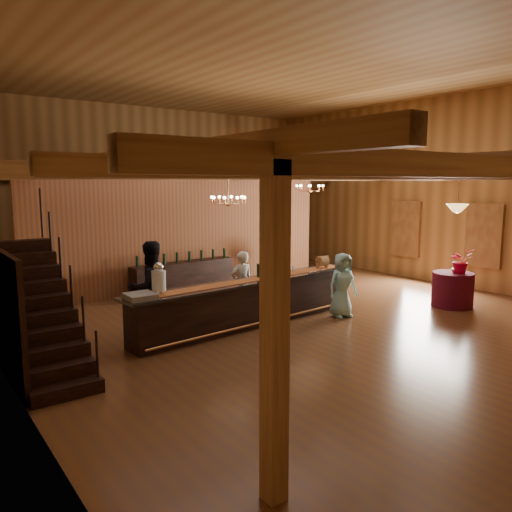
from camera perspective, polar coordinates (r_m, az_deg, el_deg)
floor at (r=11.88m, az=2.70°, el=-6.25°), size 14.00×14.00×0.00m
ceiling at (r=11.77m, az=2.90°, el=20.64°), size 14.00×14.00×0.00m
wall_back at (r=17.51m, az=-11.88°, el=7.39°), size 12.00×0.10×5.50m
wall_right at (r=15.97m, az=19.92°, el=6.99°), size 0.10×14.00×5.50m
beam_grid at (r=11.90m, az=1.25°, el=9.54°), size 11.90×13.90×0.39m
support_posts at (r=11.20m, az=4.36°, el=1.18°), size 9.20×10.20×3.20m
partition_wall at (r=14.22m, az=-7.74°, el=2.45°), size 9.00×0.18×3.10m
window_right_front at (r=15.15m, az=24.60°, el=2.13°), size 0.12×1.05×1.75m
window_right_back at (r=16.57m, az=16.75°, el=3.01°), size 0.12×1.05×1.75m
staircase at (r=8.63m, az=-23.38°, el=-5.72°), size 1.00×2.80×2.00m
backroom_boxes at (r=16.21m, az=-10.40°, el=-0.53°), size 4.10×0.60×1.10m
tasting_bar at (r=10.60m, az=-0.55°, el=-5.29°), size 5.88×1.23×0.98m
beverage_dispenser at (r=9.25m, az=-11.06°, el=-2.62°), size 0.26×0.26×0.60m
glass_rack_tray at (r=9.02m, az=-13.07°, el=-4.50°), size 0.50×0.50×0.10m
raffle_drum at (r=11.95m, az=7.59°, el=-0.60°), size 0.34×0.24×0.30m
bar_bottle_0 at (r=10.75m, az=0.28°, el=-1.68°), size 0.07×0.07×0.30m
bar_bottle_1 at (r=10.84m, az=0.83°, el=-1.59°), size 0.07×0.07×0.30m
bar_bottle_2 at (r=10.98m, az=1.65°, el=-1.47°), size 0.07×0.07×0.30m
backbar_shelf at (r=13.80m, az=-8.26°, el=-2.44°), size 3.08×0.73×0.86m
round_table at (r=13.07m, az=21.55°, el=-3.59°), size 0.97×0.97×0.84m
chandelier_left at (r=11.52m, az=-3.21°, el=6.45°), size 0.80×0.80×0.74m
chandelier_right at (r=14.81m, az=6.17°, el=7.77°), size 0.80×0.80×0.50m
pendant_lamp at (r=12.83m, az=22.02°, el=5.10°), size 0.52×0.52×0.90m
bartender at (r=11.27m, az=-1.65°, el=-3.18°), size 0.57×0.40×1.48m
staff_second at (r=10.12m, az=-12.01°, el=-3.58°), size 0.92×0.73×1.87m
guest at (r=11.35m, az=9.83°, el=-3.29°), size 0.78×0.58×1.46m
floor_plant at (r=15.03m, az=2.31°, el=-0.60°), size 0.81×0.69×1.31m
table_flowers at (r=12.96m, az=22.38°, el=-0.49°), size 0.67×0.63×0.60m
table_vase at (r=12.96m, az=21.81°, el=-1.19°), size 0.18×0.18×0.28m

